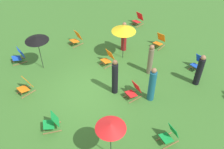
{
  "coord_description": "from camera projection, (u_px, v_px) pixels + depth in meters",
  "views": [
    {
      "loc": [
        7.6,
        -3.55,
        8.31
      ],
      "look_at": [
        0.0,
        1.2,
        0.5
      ],
      "focal_mm": 39.37,
      "sensor_mm": 36.0,
      "label": 1
    }
  ],
  "objects": [
    {
      "name": "person_4",
      "position": [
        150.0,
        60.0,
        12.22
      ],
      "size": [
        0.38,
        0.38,
        1.72
      ],
      "rotation": [
        0.0,
        0.0,
        2.41
      ],
      "color": "#72664C",
      "rests_on": "ground"
    },
    {
      "name": "person_3",
      "position": [
        152.0,
        85.0,
        10.81
      ],
      "size": [
        0.4,
        0.4,
        1.81
      ],
      "rotation": [
        0.0,
        0.0,
        4.38
      ],
      "color": "#195972",
      "rests_on": "ground"
    },
    {
      "name": "deckchair_2",
      "position": [
        138.0,
        19.0,
        16.3
      ],
      "size": [
        0.62,
        0.84,
        0.83
      ],
      "rotation": [
        0.0,
        0.0,
        0.2
      ],
      "color": "olive",
      "rests_on": "ground"
    },
    {
      "name": "deckchair_4",
      "position": [
        198.0,
        63.0,
        12.78
      ],
      "size": [
        0.58,
        0.82,
        0.83
      ],
      "rotation": [
        0.0,
        0.0,
        0.14
      ],
      "color": "olive",
      "rests_on": "ground"
    },
    {
      "name": "deckchair_10",
      "position": [
        76.0,
        39.0,
        14.54
      ],
      "size": [
        0.59,
        0.83,
        0.83
      ],
      "rotation": [
        0.0,
        0.0,
        0.16
      ],
      "color": "olive",
      "rests_on": "ground"
    },
    {
      "name": "deckchair_9",
      "position": [
        108.0,
        58.0,
        13.09
      ],
      "size": [
        0.57,
        0.81,
        0.83
      ],
      "rotation": [
        0.0,
        0.0,
        0.13
      ],
      "color": "olive",
      "rests_on": "ground"
    },
    {
      "name": "deckchair_1",
      "position": [
        134.0,
        91.0,
        11.23
      ],
      "size": [
        0.51,
        0.78,
        0.83
      ],
      "rotation": [
        0.0,
        0.0,
        0.05
      ],
      "color": "olive",
      "rests_on": "ground"
    },
    {
      "name": "deckchair_8",
      "position": [
        170.0,
        135.0,
        9.43
      ],
      "size": [
        0.53,
        0.79,
        0.83
      ],
      "rotation": [
        0.0,
        0.0,
        -0.07
      ],
      "color": "olive",
      "rests_on": "ground"
    },
    {
      "name": "umbrella_2",
      "position": [
        124.0,
        29.0,
        12.56
      ],
      "size": [
        1.27,
        1.27,
        1.96
      ],
      "color": "black",
      "rests_on": "ground"
    },
    {
      "name": "deckchair_7",
      "position": [
        160.0,
        41.0,
        14.35
      ],
      "size": [
        0.68,
        0.87,
        0.83
      ],
      "rotation": [
        0.0,
        0.0,
        0.31
      ],
      "color": "olive",
      "rests_on": "ground"
    },
    {
      "name": "umbrella_1",
      "position": [
        37.0,
        38.0,
        11.88
      ],
      "size": [
        1.17,
        1.17,
        1.95
      ],
      "color": "black",
      "rests_on": "ground"
    },
    {
      "name": "umbrella_0",
      "position": [
        111.0,
        126.0,
        8.08
      ],
      "size": [
        1.06,
        1.06,
        1.84
      ],
      "color": "black",
      "rests_on": "ground"
    },
    {
      "name": "deckchair_6",
      "position": [
        19.0,
        56.0,
        13.25
      ],
      "size": [
        0.52,
        0.79,
        0.83
      ],
      "rotation": [
        0.0,
        0.0,
        -0.06
      ],
      "color": "olive",
      "rests_on": "ground"
    },
    {
      "name": "deckchair_0",
      "position": [
        26.0,
        86.0,
        11.48
      ],
      "size": [
        0.65,
        0.85,
        0.83
      ],
      "rotation": [
        0.0,
        0.0,
        0.25
      ],
      "color": "olive",
      "rests_on": "ground"
    },
    {
      "name": "person_2",
      "position": [
        124.0,
        37.0,
        13.78
      ],
      "size": [
        0.43,
        0.43,
        1.77
      ],
      "rotation": [
        0.0,
        0.0,
        0.89
      ],
      "color": "maroon",
      "rests_on": "ground"
    },
    {
      "name": "ground_plane",
      "position": [
        91.0,
        91.0,
        11.74
      ],
      "size": [
        40.0,
        40.0,
        0.0
      ],
      "primitive_type": "plane",
      "color": "#386B28"
    },
    {
      "name": "deckchair_11",
      "position": [
        52.0,
        122.0,
        9.88
      ],
      "size": [
        0.69,
        0.87,
        0.83
      ],
      "rotation": [
        0.0,
        0.0,
        -0.31
      ],
      "color": "olive",
      "rests_on": "ground"
    },
    {
      "name": "person_1",
      "position": [
        115.0,
        77.0,
        11.11
      ],
      "size": [
        0.4,
        0.4,
        1.89
      ],
      "rotation": [
        0.0,
        0.0,
        2.51
      ],
      "color": "black",
      "rests_on": "ground"
    },
    {
      "name": "person_0",
      "position": [
        199.0,
        71.0,
        11.62
      ],
      "size": [
        0.42,
        0.42,
        1.71
      ],
      "rotation": [
        0.0,
        0.0,
        0.68
      ],
      "color": "black",
      "rests_on": "ground"
    }
  ]
}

